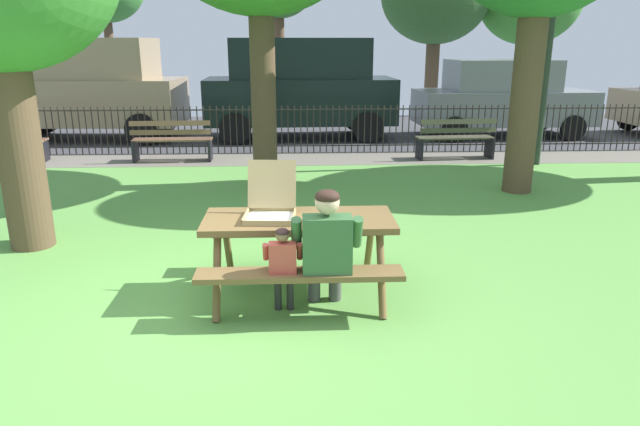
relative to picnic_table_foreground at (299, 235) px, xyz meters
name	(u,v)px	position (x,y,z in m)	size (l,w,h in m)	color
ground	(232,245)	(-0.81, 1.44, -0.61)	(28.00, 11.96, 0.02)	#62A048
cobblestone_walkway	(258,159)	(-0.81, 6.72, -0.60)	(28.00, 1.40, 0.01)	slate
street_asphalt	(267,131)	(-0.81, 10.71, -0.60)	(28.00, 6.58, 0.01)	#424247
picnic_table_foreground	(299,235)	(0.00, 0.00, 0.00)	(1.80, 1.48, 0.79)	brown
pizza_box_open	(271,204)	(-0.27, 0.06, 0.29)	(0.50, 0.58, 0.51)	tan
pizza_slice_on_table	(310,218)	(0.11, -0.05, 0.18)	(0.27, 0.26, 0.02)	#EEC955
adult_at_table	(327,246)	(0.24, -0.50, 0.06)	(0.61, 0.59, 1.19)	#4A4A4A
child_at_table	(283,263)	(-0.14, -0.53, -0.08)	(0.34, 0.33, 0.86)	#292929
iron_fence_streetside	(259,129)	(-0.81, 7.42, -0.07)	(18.87, 0.03, 1.04)	#2D2823
park_bench_left	(4,142)	(-5.93, 6.59, -0.18)	(1.62, 0.56, 0.85)	brown
park_bench_center	(172,141)	(-2.55, 6.58, -0.18)	(1.61, 0.51, 0.85)	brown
park_bench_right	(456,139)	(3.33, 6.59, -0.18)	(1.62, 0.56, 0.85)	#51503A
lamp_post_walkway	(552,22)	(4.83, 5.95, 2.13)	(0.28, 0.28, 4.52)	#2D382D
parked_car_left	(85,87)	(-5.21, 9.54, 0.71)	(4.79, 2.26, 2.46)	#9C8564
parked_car_center	(300,86)	(0.12, 9.54, 0.71)	(4.76, 2.20, 2.46)	black
parked_car_right	(502,97)	(5.30, 9.54, 0.41)	(4.46, 2.03, 1.94)	gray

